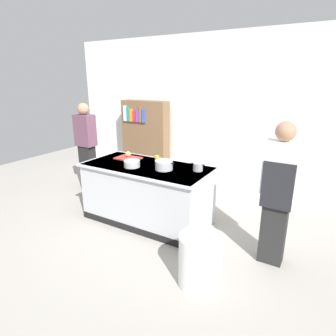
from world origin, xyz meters
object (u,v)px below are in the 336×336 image
object	(u,v)px
stock_pot	(164,165)
trash_bin	(200,260)
onion	(128,154)
person_chef	(278,192)
person_guest	(86,145)
mixing_bowl	(132,164)
juice_cup	(157,159)
bookshelf	(145,139)
sauce_pan	(198,167)

from	to	relation	value
stock_pot	trash_bin	xyz separation A→B (m)	(1.00, -0.91, -0.68)
onion	person_chef	size ratio (longest dim) A/B	0.05
onion	person_chef	distance (m)	2.44
onion	person_guest	bearing A→B (deg)	166.53
mixing_bowl	trash_bin	size ratio (longest dim) A/B	0.41
trash_bin	person_chef	distance (m)	1.18
juice_cup	person_chef	size ratio (longest dim) A/B	0.06
person_chef	bookshelf	size ratio (longest dim) A/B	1.01
stock_pot	juice_cup	xyz separation A→B (m)	(-0.30, 0.29, -0.02)
stock_pot	person_chef	distance (m)	1.59
mixing_bowl	bookshelf	distance (m)	2.26
person_chef	sauce_pan	bearing A→B (deg)	56.17
juice_cup	person_guest	distance (m)	1.83
person_chef	person_guest	xyz separation A→B (m)	(-3.69, 0.63, -0.00)
onion	juice_cup	world-z (taller)	onion
onion	person_chef	xyz separation A→B (m)	(2.42, -0.32, -0.05)
onion	bookshelf	distance (m)	1.77
trash_bin	bookshelf	xyz separation A→B (m)	(-2.60, 2.74, 0.56)
mixing_bowl	juice_cup	bearing A→B (deg)	67.27
sauce_pan	person_guest	xyz separation A→B (m)	(-2.55, 0.34, -0.05)
juice_cup	person_chef	xyz separation A→B (m)	(1.89, -0.37, -0.04)
stock_pot	bookshelf	size ratio (longest dim) A/B	0.19
stock_pot	person_chef	world-z (taller)	person_chef
person_guest	sauce_pan	bearing A→B (deg)	65.15
sauce_pan	juice_cup	bearing A→B (deg)	173.05
onion	stock_pot	distance (m)	0.86
onion	trash_bin	size ratio (longest dim) A/B	0.16
juice_cup	trash_bin	size ratio (longest dim) A/B	0.17
stock_pot	sauce_pan	xyz separation A→B (m)	(0.45, 0.20, -0.01)
bookshelf	trash_bin	bearing A→B (deg)	-46.43
mixing_bowl	person_chef	bearing A→B (deg)	1.19
person_guest	bookshelf	xyz separation A→B (m)	(0.51, 1.29, -0.06)
bookshelf	stock_pot	bearing A→B (deg)	-48.82
sauce_pan	mixing_bowl	distance (m)	0.98
mixing_bowl	person_guest	distance (m)	1.77
onion	bookshelf	xyz separation A→B (m)	(-0.77, 1.59, -0.11)
stock_pot	bookshelf	bearing A→B (deg)	131.18
trash_bin	person_guest	distance (m)	3.49
sauce_pan	bookshelf	bearing A→B (deg)	141.39
stock_pot	mixing_bowl	xyz separation A→B (m)	(-0.48, -0.13, -0.02)
person_chef	person_guest	world-z (taller)	same
onion	bookshelf	size ratio (longest dim) A/B	0.05
onion	mixing_bowl	size ratio (longest dim) A/B	0.39
stock_pot	mixing_bowl	size ratio (longest dim) A/B	1.36
trash_bin	onion	bearing A→B (deg)	148.16
bookshelf	mixing_bowl	bearing A→B (deg)	-60.18
trash_bin	person_chef	bearing A→B (deg)	54.73
onion	mixing_bowl	distance (m)	0.51
mixing_bowl	trash_bin	bearing A→B (deg)	-27.72
stock_pot	onion	bearing A→B (deg)	164.41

